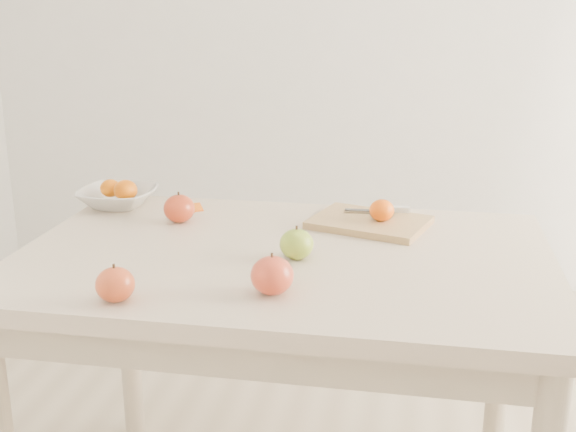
# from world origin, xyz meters

# --- Properties ---
(table) EXTENTS (1.20, 0.80, 0.75)m
(table) POSITION_xyz_m (0.00, 0.00, 0.65)
(table) COLOR beige
(table) RESTS_ON ground
(cutting_board) EXTENTS (0.32, 0.27, 0.02)m
(cutting_board) POSITION_xyz_m (0.18, 0.23, 0.76)
(cutting_board) COLOR tan
(cutting_board) RESTS_ON table
(board_tangerine) EXTENTS (0.06, 0.06, 0.05)m
(board_tangerine) POSITION_xyz_m (0.21, 0.22, 0.80)
(board_tangerine) COLOR #CF4A07
(board_tangerine) RESTS_ON cutting_board
(fruit_bowl) EXTENTS (0.21, 0.21, 0.05)m
(fruit_bowl) POSITION_xyz_m (-0.52, 0.28, 0.78)
(fruit_bowl) COLOR silver
(fruit_bowl) RESTS_ON table
(bowl_tangerine_near) EXTENTS (0.06, 0.06, 0.05)m
(bowl_tangerine_near) POSITION_xyz_m (-0.54, 0.29, 0.80)
(bowl_tangerine_near) COLOR orange
(bowl_tangerine_near) RESTS_ON fruit_bowl
(bowl_tangerine_far) EXTENTS (0.06, 0.06, 0.06)m
(bowl_tangerine_far) POSITION_xyz_m (-0.49, 0.27, 0.80)
(bowl_tangerine_far) COLOR #C95807
(bowl_tangerine_far) RESTS_ON fruit_bowl
(orange_peel_a) EXTENTS (0.07, 0.07, 0.01)m
(orange_peel_a) POSITION_xyz_m (-0.31, 0.28, 0.75)
(orange_peel_a) COLOR orange
(orange_peel_a) RESTS_ON table
(orange_peel_b) EXTENTS (0.06, 0.05, 0.01)m
(orange_peel_b) POSITION_xyz_m (-0.32, 0.25, 0.75)
(orange_peel_b) COLOR #D8500F
(orange_peel_b) RESTS_ON table
(paring_knife) EXTENTS (0.17, 0.05, 0.01)m
(paring_knife) POSITION_xyz_m (0.22, 0.30, 0.78)
(paring_knife) COLOR silver
(paring_knife) RESTS_ON cutting_board
(apple_green) EXTENTS (0.08, 0.08, 0.07)m
(apple_green) POSITION_xyz_m (0.04, -0.04, 0.78)
(apple_green) COLOR olive
(apple_green) RESTS_ON table
(apple_red_a) EXTENTS (0.08, 0.08, 0.07)m
(apple_red_a) POSITION_xyz_m (-0.30, 0.17, 0.79)
(apple_red_a) COLOR maroon
(apple_red_a) RESTS_ON table
(apple_red_e) EXTENTS (0.08, 0.08, 0.08)m
(apple_red_e) POSITION_xyz_m (0.02, -0.24, 0.79)
(apple_red_e) COLOR #A32018
(apple_red_e) RESTS_ON table
(apple_red_c) EXTENTS (0.07, 0.07, 0.07)m
(apple_red_c) POSITION_xyz_m (-0.26, -0.33, 0.78)
(apple_red_c) COLOR maroon
(apple_red_c) RESTS_ON table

